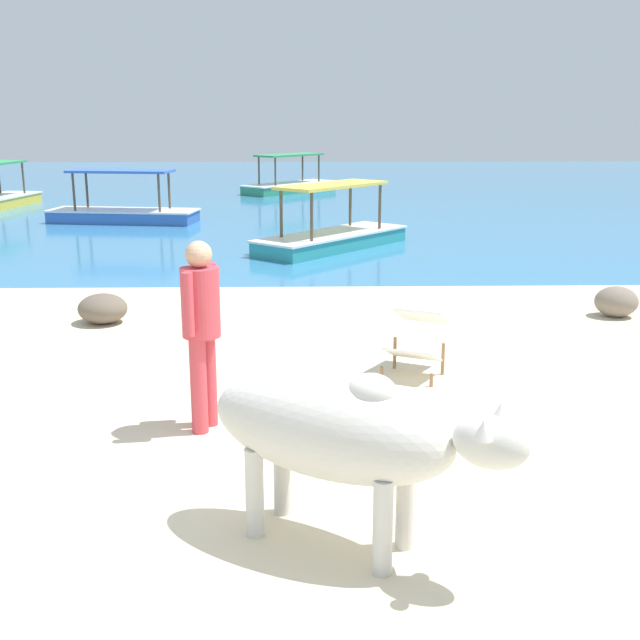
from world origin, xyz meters
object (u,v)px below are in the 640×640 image
at_px(person_standing, 201,321).
at_px(boat_teal, 332,235).
at_px(cow, 337,430).
at_px(deck_chair_far, 418,337).
at_px(boat_green, 290,184).
at_px(boat_blue, 123,211).

distance_m(person_standing, boat_teal, 9.57).
height_order(cow, deck_chair_far, cow).
xyz_separation_m(deck_chair_far, boat_green, (-1.60, 19.71, -0.13)).
relative_size(boat_blue, boat_green, 1.09).
bearing_deg(cow, boat_teal, 118.49).
xyz_separation_m(boat_blue, boat_teal, (5.05, -4.07, 0.00)).
bearing_deg(person_standing, cow, 139.07).
bearing_deg(boat_teal, deck_chair_far, 45.44).
bearing_deg(cow, person_standing, 149.32).
height_order(cow, person_standing, person_standing).
xyz_separation_m(cow, boat_blue, (-4.65, 15.41, -0.51)).
bearing_deg(cow, boat_blue, 137.29).
xyz_separation_m(deck_chair_far, boat_teal, (-0.58, 7.98, -0.13)).
distance_m(boat_blue, boat_green, 8.65).
bearing_deg(cow, deck_chair_far, 104.25).
bearing_deg(boat_blue, person_standing, 113.89).
height_order(deck_chair_far, boat_teal, boat_teal).
height_order(boat_blue, boat_teal, same).
relative_size(cow, person_standing, 1.21).
height_order(deck_chair_far, boat_blue, boat_blue).
xyz_separation_m(boat_teal, boat_green, (-1.02, 11.72, 0.00)).
distance_m(cow, boat_blue, 16.11).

